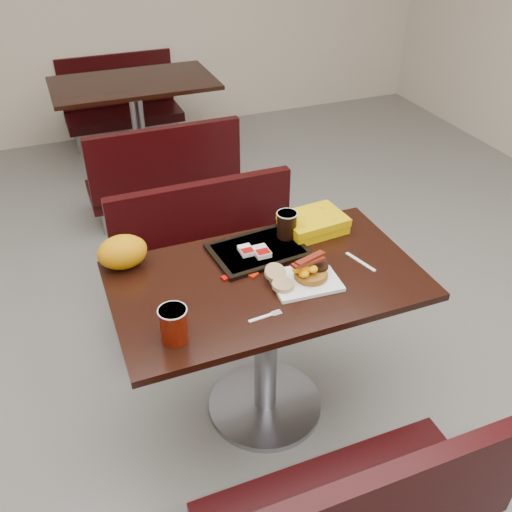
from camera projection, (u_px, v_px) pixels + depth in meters
name	position (u px, v px, depth m)	size (l,w,h in m)	color
floor	(265.00, 406.00, 2.63)	(6.00, 7.00, 0.01)	gray
table_near	(266.00, 347.00, 2.41)	(1.20, 0.70, 0.75)	black
bench_near_s	(345.00, 487.00, 1.89)	(1.00, 0.46, 0.72)	black
bench_near_n	(215.00, 262.00, 2.95)	(1.00, 0.46, 0.72)	black
table_far	(139.00, 129.00, 4.40)	(1.20, 0.70, 0.75)	black
bench_far_s	(160.00, 168.00, 3.87)	(1.00, 0.46, 0.72)	black
bench_far_n	(123.00, 102.00, 4.94)	(1.00, 0.46, 0.72)	black
platter	(305.00, 281.00, 2.17)	(0.25, 0.20, 0.02)	white
pancake_stack	(311.00, 274.00, 2.17)	(0.13, 0.13, 0.03)	#8B6317
sausage_patty	(319.00, 266.00, 2.18)	(0.08, 0.08, 0.01)	black
scrambled_eggs	(302.00, 268.00, 2.13)	(0.09, 0.08, 0.05)	#FFC105
bacon_strips	(309.00, 261.00, 2.12)	(0.15, 0.07, 0.01)	#4A1005
muffin_bottom	(283.00, 285.00, 2.12)	(0.08, 0.08, 0.02)	tan
muffin_top	(275.00, 272.00, 2.16)	(0.08, 0.08, 0.02)	tan
coffee_cup_near	(174.00, 325.00, 1.87)	(0.09, 0.09, 0.13)	maroon
fork	(261.00, 318.00, 2.00)	(0.13, 0.02, 0.00)	white
knife	(360.00, 262.00, 2.28)	(0.16, 0.01, 0.00)	white
condiment_syrup	(253.00, 275.00, 2.20)	(0.04, 0.03, 0.01)	#9D1906
condiment_ketchup	(226.00, 277.00, 2.19)	(0.04, 0.03, 0.01)	#8C0504
tray	(258.00, 250.00, 2.33)	(0.38, 0.27, 0.02)	black
hashbrown_sleeve_left	(246.00, 250.00, 2.30)	(0.05, 0.07, 0.02)	silver
hashbrown_sleeve_right	(261.00, 252.00, 2.29)	(0.06, 0.08, 0.02)	silver
coffee_cup_far	(287.00, 225.00, 2.37)	(0.08, 0.08, 0.11)	black
clamshell	(313.00, 223.00, 2.46)	(0.26, 0.20, 0.07)	#D8A703
paper_bag	(122.00, 252.00, 2.22)	(0.20, 0.14, 0.14)	orange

